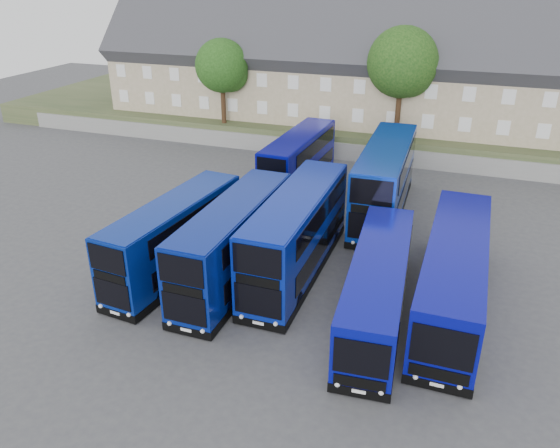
{
  "coord_description": "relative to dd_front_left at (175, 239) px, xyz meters",
  "views": [
    {
      "loc": [
        7.9,
        -20.91,
        15.35
      ],
      "look_at": [
        -1.4,
        5.28,
        2.2
      ],
      "focal_mm": 35.0,
      "sensor_mm": 36.0,
      "label": 1
    }
  ],
  "objects": [
    {
      "name": "ground",
      "position": [
        6.26,
        -1.97,
        -2.01
      ],
      "size": [
        120.0,
        120.0,
        0.0
      ],
      "primitive_type": "plane",
      "color": "#434347",
      "rests_on": "ground"
    },
    {
      "name": "dd_front_right",
      "position": [
        6.23,
        2.13,
        0.23
      ],
      "size": [
        2.64,
        11.49,
        4.56
      ],
      "rotation": [
        0.0,
        0.0,
        -0.0
      ],
      "color": "#081D93",
      "rests_on": "ground"
    },
    {
      "name": "dd_rear_left",
      "position": [
        2.48,
        14.15,
        0.03
      ],
      "size": [
        2.87,
        10.59,
        4.17
      ],
      "rotation": [
        0.0,
        0.0,
        -0.04
      ],
      "color": "#070989",
      "rests_on": "ground"
    },
    {
      "name": "tree_mid",
      "position": [
        8.41,
        23.62,
        6.05
      ],
      "size": [
        5.76,
        5.76,
        9.18
      ],
      "color": "#382314",
      "rests_on": "earth_bank"
    },
    {
      "name": "coach_east_b",
      "position": [
        14.46,
        1.49,
        -0.25
      ],
      "size": [
        2.89,
        13.18,
        3.59
      ],
      "rotation": [
        0.0,
        0.0,
        -0.01
      ],
      "color": "#070A8C",
      "rests_on": "ground"
    },
    {
      "name": "dd_rear_right",
      "position": [
        9.31,
        11.62,
        0.34
      ],
      "size": [
        3.09,
        12.11,
        4.79
      ],
      "rotation": [
        0.0,
        0.0,
        0.03
      ],
      "color": "#082999",
      "rests_on": "ground"
    },
    {
      "name": "terrace_row",
      "position": [
        6.26,
        28.03,
        4.58
      ],
      "size": [
        54.0,
        10.4,
        11.2
      ],
      "color": "tan",
      "rests_on": "earth_bank"
    },
    {
      "name": "coach_east_a",
      "position": [
        11.15,
        -0.59,
        -0.43
      ],
      "size": [
        3.33,
        11.95,
        3.23
      ],
      "rotation": [
        0.0,
        0.0,
        0.07
      ],
      "color": "#070C90",
      "rests_on": "ground"
    },
    {
      "name": "dd_front_mid",
      "position": [
        3.39,
        0.27,
        0.12
      ],
      "size": [
        2.63,
        10.98,
        4.35
      ],
      "rotation": [
        0.0,
        0.0,
        -0.01
      ],
      "color": "navy",
      "rests_on": "ground"
    },
    {
      "name": "earth_bank",
      "position": [
        6.26,
        32.03,
        -1.01
      ],
      "size": [
        80.0,
        20.0,
        2.0
      ],
      "primitive_type": "cube",
      "color": "#3B4A2A",
      "rests_on": "ground"
    },
    {
      "name": "retaining_wall",
      "position": [
        6.26,
        22.03,
        -1.26
      ],
      "size": [
        70.0,
        0.4,
        1.5
      ],
      "primitive_type": "cube",
      "color": "slate",
      "rests_on": "ground"
    },
    {
      "name": "tree_west",
      "position": [
        -7.59,
        23.12,
        5.04
      ],
      "size": [
        4.8,
        4.8,
        7.65
      ],
      "color": "#382314",
      "rests_on": "earth_bank"
    },
    {
      "name": "dd_front_left",
      "position": [
        0.0,
        0.0,
        0.0
      ],
      "size": [
        3.4,
        10.51,
        4.1
      ],
      "rotation": [
        0.0,
        0.0,
        -0.1
      ],
      "color": "navy",
      "rests_on": "ground"
    }
  ]
}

